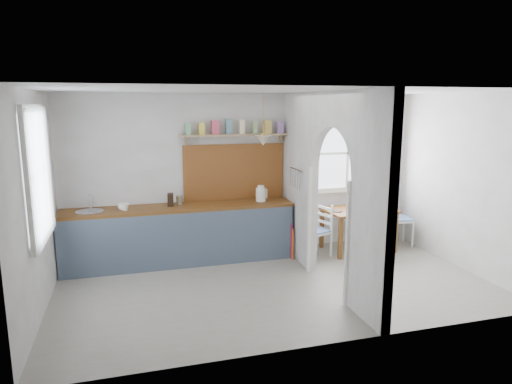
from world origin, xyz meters
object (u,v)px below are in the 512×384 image
object	(u,v)px
dining_table	(358,229)
chair_right	(398,218)
kettle	(261,193)
chair_left	(316,230)
vase	(359,199)

from	to	relation	value
dining_table	chair_right	distance (m)	0.81
chair_right	kettle	world-z (taller)	kettle
dining_table	chair_left	world-z (taller)	chair_left
chair_left	vase	world-z (taller)	vase
chair_left	vase	distance (m)	1.06
dining_table	vase	size ratio (longest dim) A/B	5.28
dining_table	vase	world-z (taller)	vase
chair_left	kettle	distance (m)	1.07
dining_table	chair_left	bearing A→B (deg)	-176.75
kettle	vase	size ratio (longest dim) A/B	1.19
chair_left	vase	size ratio (longest dim) A/B	3.96
chair_right	kettle	distance (m)	2.51
dining_table	chair_left	xyz separation A→B (m)	(-0.80, -0.09, 0.07)
chair_right	kettle	bearing A→B (deg)	97.73
chair_right	dining_table	bearing A→B (deg)	105.74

